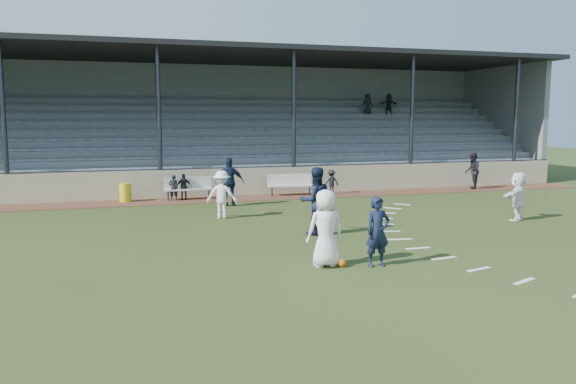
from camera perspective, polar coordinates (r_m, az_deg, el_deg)
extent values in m
plane|color=#2E3B18|center=(14.14, 2.91, -6.50)|extent=(90.00, 90.00, 0.00)
cube|color=#533021|center=(24.12, -5.44, -0.66)|extent=(34.00, 2.00, 0.02)
cube|color=tan|center=(25.07, -5.92, 1.00)|extent=(34.00, 0.18, 1.20)
cube|color=beige|center=(23.91, -10.06, 0.25)|extent=(2.00, 0.42, 0.06)
cube|color=beige|center=(24.10, -10.14, 0.90)|extent=(2.00, 0.08, 0.54)
cylinder|color=#2E3036|center=(23.86, -12.08, -0.38)|extent=(0.06, 0.06, 0.40)
cylinder|color=#2E3036|center=(24.06, -8.04, -0.22)|extent=(0.06, 0.06, 0.40)
cube|color=beige|center=(24.81, 0.30, 0.62)|extent=(2.03, 0.59, 0.06)
cube|color=beige|center=(24.99, 0.15, 1.25)|extent=(2.00, 0.25, 0.54)
cylinder|color=#2E3036|center=(24.68, -1.63, 0.05)|extent=(0.06, 0.06, 0.40)
cylinder|color=#2E3036|center=(25.02, 2.21, 0.14)|extent=(0.06, 0.06, 0.40)
cylinder|color=gold|center=(23.95, -16.18, -0.04)|extent=(0.48, 0.48, 0.77)
sphere|color=#C2550B|center=(13.13, 5.52, -7.17)|extent=(0.20, 0.20, 0.20)
imported|color=white|center=(12.99, 3.84, -3.69)|extent=(0.91, 0.61, 1.80)
imported|color=#121A33|center=(13.16, 9.10, -4.00)|extent=(0.61, 0.42, 1.63)
imported|color=#121A33|center=(16.56, 2.81, -0.91)|extent=(1.00, 0.80, 2.00)
imported|color=white|center=(19.38, -6.73, -0.26)|extent=(1.21, 0.94, 1.64)
imported|color=#121A33|center=(22.04, -5.95, 1.03)|extent=(1.20, 0.73, 1.90)
imported|color=white|center=(20.38, 22.29, -0.39)|extent=(1.54, 1.24, 1.64)
imported|color=black|center=(28.59, 18.21, 2.05)|extent=(1.02, 1.07, 1.75)
imported|color=black|center=(23.82, -11.55, 0.44)|extent=(0.40, 0.27, 1.07)
imported|color=black|center=(23.93, -10.52, 0.53)|extent=(0.65, 0.28, 1.10)
imported|color=black|center=(25.43, 4.43, 1.04)|extent=(0.75, 0.48, 1.10)
cube|color=slate|center=(25.60, -6.15, 1.13)|extent=(34.00, 0.80, 1.20)
cube|color=gray|center=(25.64, -6.21, 2.60)|extent=(33.00, 0.28, 0.10)
cube|color=slate|center=(26.37, -6.47, 1.75)|extent=(34.00, 0.80, 1.60)
cube|color=gray|center=(26.39, -6.54, 3.60)|extent=(33.00, 0.28, 0.10)
cube|color=slate|center=(27.13, -6.78, 2.33)|extent=(34.00, 0.80, 2.00)
cube|color=gray|center=(27.16, -6.85, 4.55)|extent=(33.00, 0.28, 0.10)
cube|color=slate|center=(27.90, -7.07, 2.88)|extent=(34.00, 0.80, 2.40)
cube|color=gray|center=(27.93, -7.14, 5.45)|extent=(33.00, 0.28, 0.10)
cube|color=slate|center=(28.67, -7.34, 3.40)|extent=(34.00, 0.80, 2.80)
cube|color=gray|center=(28.71, -7.42, 6.30)|extent=(33.00, 0.28, 0.10)
cube|color=slate|center=(29.45, -7.60, 3.89)|extent=(34.00, 0.80, 3.20)
cube|color=gray|center=(29.49, -7.69, 7.10)|extent=(33.00, 0.28, 0.10)
cube|color=slate|center=(30.23, -7.84, 4.35)|extent=(34.00, 0.80, 3.60)
cube|color=gray|center=(30.28, -7.94, 7.86)|extent=(33.00, 0.28, 0.10)
cube|color=slate|center=(31.01, -8.08, 4.80)|extent=(34.00, 0.80, 4.00)
cube|color=gray|center=(31.08, -8.18, 8.58)|extent=(33.00, 0.28, 0.10)
cube|color=slate|center=(31.79, -8.30, 5.22)|extent=(34.00, 0.80, 4.40)
cube|color=gray|center=(31.88, -8.41, 9.27)|extent=(33.00, 0.28, 0.10)
cube|color=slate|center=(32.36, -8.49, 7.03)|extent=(34.00, 0.40, 6.40)
cube|color=slate|center=(35.61, 20.58, 6.67)|extent=(0.30, 7.80, 6.40)
cube|color=black|center=(28.67, -7.48, 13.60)|extent=(34.60, 9.00, 0.22)
cylinder|color=#2E3036|center=(24.97, -26.92, 6.30)|extent=(0.20, 0.20, 6.50)
cylinder|color=#2E3036|center=(24.63, -12.97, 6.91)|extent=(0.20, 0.20, 6.50)
cylinder|color=#2E3036|center=(25.73, 0.59, 7.12)|extent=(0.20, 0.20, 6.50)
cylinder|color=#2E3036|center=(28.09, 12.45, 6.98)|extent=(0.20, 0.20, 6.50)
cylinder|color=#2E3036|center=(31.44, 22.13, 6.64)|extent=(0.20, 0.20, 6.50)
cylinder|color=#2E3036|center=(25.00, -5.94, 2.48)|extent=(34.00, 0.05, 0.05)
imported|color=black|center=(32.86, 8.09, 8.81)|extent=(0.61, 0.41, 1.23)
imported|color=black|center=(33.43, 10.18, 8.74)|extent=(1.17, 0.46, 1.23)
cube|color=white|center=(22.89, 11.53, -1.23)|extent=(0.54, 0.61, 0.01)
cube|color=white|center=(21.83, 10.59, -1.63)|extent=(0.59, 0.56, 0.01)
cube|color=white|center=(20.73, 9.92, -2.10)|extent=(0.64, 0.51, 0.01)
cube|color=white|center=(19.61, 9.59, -2.63)|extent=(0.67, 0.44, 0.01)
cube|color=white|center=(18.49, 9.66, -3.25)|extent=(0.70, 0.37, 0.01)
cube|color=white|center=(17.38, 10.20, -3.95)|extent=(0.71, 0.29, 0.01)
cube|color=white|center=(16.31, 11.31, -4.73)|extent=(0.71, 0.21, 0.01)
cube|color=white|center=(15.31, 13.07, -5.58)|extent=(0.70, 0.12, 0.01)
cube|color=white|center=(14.40, 15.57, -6.50)|extent=(0.71, 0.21, 0.01)
cube|color=white|center=(13.61, 18.85, -7.43)|extent=(0.71, 0.29, 0.01)
cube|color=white|center=(13.00, 22.92, -8.33)|extent=(0.70, 0.37, 0.01)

